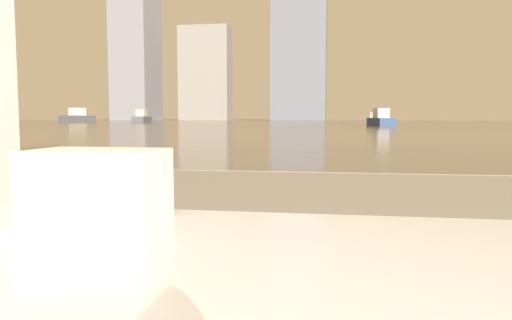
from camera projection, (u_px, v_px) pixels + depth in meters
The scene contains 10 objects.
towel_stack at pixel (97, 186), 1.09m from camera, with size 0.28×0.19×0.16m.
harbor_water at pixel (335, 123), 61.11m from camera, with size 180.00×110.00×0.01m.
harbor_boat_0 at pixel (142, 118), 69.33m from camera, with size 2.28×5.01×1.81m.
harbor_boat_1 at pixel (381, 120), 41.55m from camera, with size 2.16×4.18×1.49m.
harbor_boat_3 at pixel (78, 117), 74.33m from camera, with size 3.38×6.01×2.14m.
harbor_boat_4 at pixel (7, 121), 59.49m from camera, with size 1.01×2.74×1.02m.
harbor_boat_5 at pixel (374, 120), 59.18m from camera, with size 1.52×3.62×1.32m.
skyline_tower_0 at pixel (135, 18), 121.95m from camera, with size 9.01×12.40×49.93m.
skyline_tower_1 at pixel (206, 74), 120.29m from camera, with size 11.97×6.70×22.34m.
skyline_tower_2 at pixel (300, 24), 115.64m from camera, with size 12.25×13.16×44.79m.
Camera 1 is at (0.35, -0.04, 0.78)m, focal length 35.00 mm.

